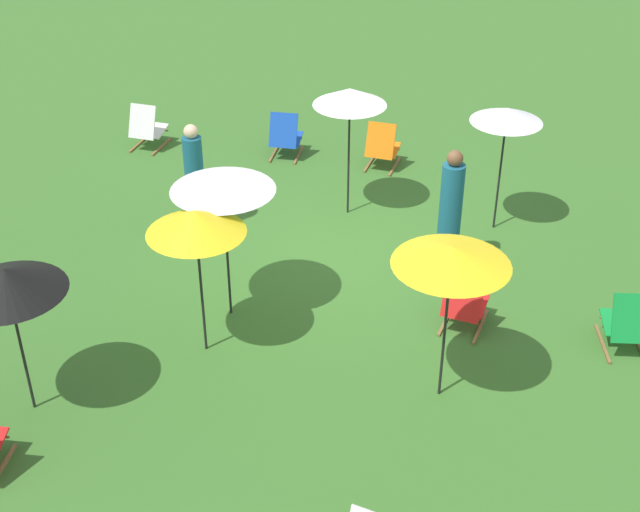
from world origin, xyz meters
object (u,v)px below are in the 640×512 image
(deckchair_6, at_px, (465,302))
(umbrella_1, at_px, (452,256))
(umbrella_3, at_px, (6,281))
(umbrella_0, at_px, (223,182))
(deckchair_3, at_px, (627,324))
(umbrella_4, at_px, (196,222))
(deckchair_2, at_px, (285,137))
(person_0, at_px, (195,182))
(deckchair_1, at_px, (382,147))
(umbrella_5, at_px, (350,97))
(deckchair_0, at_px, (147,128))
(umbrella_2, at_px, (507,115))
(person_1, at_px, (450,215))

(deckchair_6, relative_size, umbrella_1, 0.43)
(umbrella_3, bearing_deg, umbrella_0, -120.50)
(deckchair_3, relative_size, umbrella_4, 0.45)
(deckchair_2, xyz_separation_m, person_0, (0.35, 2.88, 0.45))
(deckchair_1, xyz_separation_m, umbrella_5, (0.10, 1.72, 1.52))
(deckchair_0, relative_size, umbrella_3, 0.46)
(umbrella_1, bearing_deg, deckchair_3, -142.50)
(deckchair_3, xyz_separation_m, umbrella_0, (4.83, 0.76, 1.51))
(deckchair_2, height_order, deckchair_6, same)
(person_0, bearing_deg, deckchair_2, -168.39)
(umbrella_5, bearing_deg, person_0, 32.57)
(person_0, bearing_deg, deckchair_0, -121.03)
(deckchair_1, distance_m, umbrella_3, 7.56)
(deckchair_6, bearing_deg, umbrella_2, -85.50)
(umbrella_2, distance_m, umbrella_4, 4.99)
(umbrella_0, xyz_separation_m, umbrella_2, (-2.91, -3.27, -0.08))
(deckchair_0, xyz_separation_m, deckchair_6, (-6.28, 3.66, 0.00))
(umbrella_1, bearing_deg, umbrella_4, 0.96)
(deckchair_2, xyz_separation_m, umbrella_4, (-0.93, 5.47, 1.39))
(deckchair_2, xyz_separation_m, umbrella_5, (-1.60, 1.63, 1.52))
(deckchair_6, height_order, umbrella_5, umbrella_5)
(umbrella_3, distance_m, person_1, 5.78)
(umbrella_2, relative_size, umbrella_4, 1.01)
(deckchair_2, height_order, umbrella_0, umbrella_0)
(person_1, bearing_deg, deckchair_3, -122.50)
(umbrella_5, bearing_deg, umbrella_3, 69.09)
(deckchair_1, relative_size, umbrella_3, 0.46)
(umbrella_0, distance_m, person_0, 2.45)
(deckchair_0, height_order, umbrella_2, umbrella_2)
(umbrella_2, distance_m, person_1, 1.73)
(umbrella_0, xyz_separation_m, person_0, (1.28, -1.80, -1.06))
(deckchair_3, distance_m, umbrella_3, 7.07)
(umbrella_1, height_order, umbrella_3, umbrella_1)
(deckchair_1, xyz_separation_m, person_0, (2.06, 2.97, 0.45))
(deckchair_2, relative_size, umbrella_0, 0.42)
(umbrella_3, xyz_separation_m, person_0, (-0.11, -4.15, -0.86))
(umbrella_5, relative_size, person_1, 1.13)
(umbrella_2, distance_m, umbrella_3, 7.07)
(deckchair_1, bearing_deg, umbrella_1, 111.21)
(umbrella_2, distance_m, umbrella_5, 2.24)
(deckchair_3, distance_m, umbrella_0, 5.11)
(deckchair_0, distance_m, umbrella_1, 8.15)
(umbrella_2, relative_size, person_1, 1.07)
(umbrella_3, distance_m, umbrella_5, 5.78)
(deckchair_2, relative_size, umbrella_2, 0.44)
(deckchair_6, distance_m, umbrella_0, 3.32)
(deckchair_0, relative_size, umbrella_5, 0.41)
(umbrella_2, bearing_deg, umbrella_1, 89.42)
(umbrella_5, bearing_deg, umbrella_1, 119.99)
(person_1, bearing_deg, deckchair_6, -167.18)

